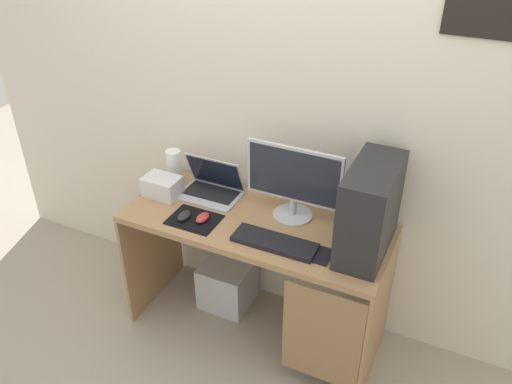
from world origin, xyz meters
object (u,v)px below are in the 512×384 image
object	(u,v)px
projector	(162,186)
mouse_right	(184,216)
monitor	(294,182)
cell_phone	(323,256)
pc_tower	(370,210)
speaker	(174,166)
keyboard	(275,242)
mouse_left	(203,218)
subwoofer	(228,283)
laptop	(212,187)

from	to	relation	value
projector	mouse_right	xyz separation A→B (m)	(0.23, -0.15, -0.03)
monitor	cell_phone	bearing A→B (deg)	-43.68
mouse_right	pc_tower	bearing A→B (deg)	10.04
projector	mouse_right	world-z (taller)	projector
speaker	projector	size ratio (longest dim) A/B	0.98
keyboard	mouse_left	size ratio (longest dim) A/B	4.38
pc_tower	cell_phone	size ratio (longest dim) A/B	3.46
speaker	monitor	bearing A→B (deg)	-3.67
projector	pc_tower	bearing A→B (deg)	0.60
mouse_right	mouse_left	bearing A→B (deg)	14.74
monitor	keyboard	bearing A→B (deg)	-87.35
pc_tower	monitor	xyz separation A→B (m)	(-0.42, 0.10, -0.01)
monitor	speaker	world-z (taller)	monitor
mouse_left	monitor	bearing A→B (deg)	30.44
subwoofer	mouse_left	bearing A→B (deg)	-89.98
mouse_left	projector	bearing A→B (deg)	159.15
speaker	mouse_left	world-z (taller)	speaker
speaker	projector	world-z (taller)	speaker
laptop	cell_phone	size ratio (longest dim) A/B	2.58
cell_phone	subwoofer	xyz separation A→B (m)	(-0.66, 0.25, -0.62)
laptop	keyboard	world-z (taller)	laptop
laptop	mouse_right	xyz separation A→B (m)	(-0.01, -0.28, -0.02)
mouse_left	subwoofer	size ratio (longest dim) A/B	0.33
laptop	subwoofer	size ratio (longest dim) A/B	1.15
cell_phone	speaker	bearing A→B (deg)	163.73
laptop	speaker	size ratio (longest dim) A/B	1.71
projector	laptop	bearing A→B (deg)	27.63
laptop	speaker	xyz separation A→B (m)	(-0.26, 0.03, 0.05)
projector	mouse_left	bearing A→B (deg)	-20.85
cell_phone	keyboard	bearing A→B (deg)	-177.53
pc_tower	speaker	world-z (taller)	pc_tower
projector	cell_phone	size ratio (longest dim) A/B	1.54
speaker	mouse_left	size ratio (longest dim) A/B	2.04
projector	mouse_right	bearing A→B (deg)	-32.76
projector	mouse_left	xyz separation A→B (m)	(0.33, -0.12, -0.03)
laptop	speaker	bearing A→B (deg)	172.75
projector	keyboard	size ratio (longest dim) A/B	0.48
speaker	keyboard	xyz separation A→B (m)	(0.76, -0.30, -0.09)
monitor	projector	world-z (taller)	monitor
monitor	subwoofer	size ratio (longest dim) A/B	1.74
speaker	subwoofer	bearing A→B (deg)	-7.76
speaker	mouse_right	distance (m)	0.41
speaker	projector	bearing A→B (deg)	-82.87
pc_tower	speaker	bearing A→B (deg)	172.77
monitor	laptop	distance (m)	0.52
laptop	mouse_left	bearing A→B (deg)	-71.11
projector	cell_phone	world-z (taller)	projector
laptop	mouse_right	size ratio (longest dim) A/B	3.50
laptop	projector	world-z (taller)	laptop
laptop	keyboard	bearing A→B (deg)	-28.47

